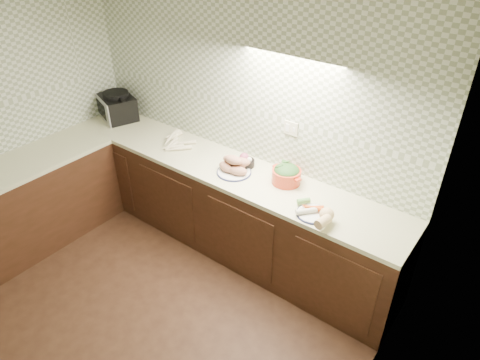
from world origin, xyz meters
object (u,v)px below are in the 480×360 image
Objects in this scene: dutch_oven at (287,174)px; veg_plate at (319,213)px; toaster_oven at (117,106)px; sweet_potato_plate at (234,166)px; onion_bowl at (245,161)px; parsnip_pile at (177,141)px.

dutch_oven reaches higher than veg_plate.
veg_plate is (2.67, -0.25, -0.10)m from toaster_oven.
toaster_oven reaches higher than dutch_oven.
sweet_potato_plate is 0.15m from onion_bowl.
parsnip_pile is 0.81m from onion_bowl.
sweet_potato_plate reaches higher than dutch_oven.
dutch_oven is at bearing 2.47° from parsnip_pile.
toaster_oven is 1.65× the size of sweet_potato_plate.
onion_bowl reaches higher than veg_plate.
parsnip_pile is at bearing -161.37° from dutch_oven.
toaster_oven is at bearing -163.51° from dutch_oven.
veg_plate is at bearing -7.05° from parsnip_pile.
parsnip_pile is (0.95, -0.04, -0.11)m from toaster_oven.
toaster_oven is at bearing 175.81° from sweet_potato_plate.
toaster_oven is 1.76m from onion_bowl.
sweet_potato_plate is 0.93m from veg_plate.
parsnip_pile is 2.74× the size of onion_bowl.
toaster_oven is 0.96m from parsnip_pile.
parsnip_pile is 0.80m from sweet_potato_plate.
dutch_oven is at bearing -1.56° from onion_bowl.
veg_plate is at bearing -17.03° from onion_bowl.
sweet_potato_plate is at bearing -93.37° from onion_bowl.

